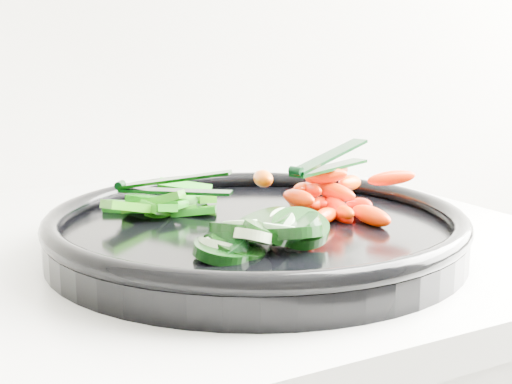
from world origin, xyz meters
TOP-DOWN VIEW (x-y plane):
  - veggie_tray at (0.70, 1.62)m, footprint 0.39×0.39m
  - cucumber_pile at (0.66, 1.55)m, footprint 0.13×0.09m
  - carrot_pile at (0.78, 1.62)m, footprint 0.15×0.17m
  - pepper_pile at (0.65, 1.70)m, footprint 0.13×0.10m
  - tong_carrot at (0.78, 1.62)m, footprint 0.11×0.06m
  - tong_pepper at (0.65, 1.70)m, footprint 0.10×0.08m

SIDE VIEW (x-z plane):
  - veggie_tray at x=0.70m, z-range 0.93..0.97m
  - pepper_pile at x=0.65m, z-range 0.94..0.98m
  - cucumber_pile at x=0.66m, z-range 0.94..0.99m
  - carrot_pile at x=0.78m, z-range 0.95..1.00m
  - tong_pepper at x=0.65m, z-range 0.97..0.99m
  - tong_carrot at x=0.78m, z-range 0.99..1.02m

